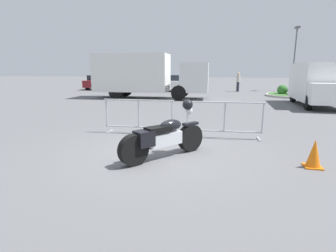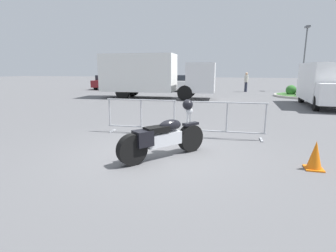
% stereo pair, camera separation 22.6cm
% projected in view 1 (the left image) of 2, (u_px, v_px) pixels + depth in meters
% --- Properties ---
extents(ground_plane, '(120.00, 120.00, 0.00)m').
position_uv_depth(ground_plane, '(163.00, 152.00, 6.35)').
color(ground_plane, '#5B5B5E').
extents(motorcycle, '(1.58, 1.87, 1.28)m').
position_uv_depth(motorcycle, '(164.00, 137.00, 5.88)').
color(motorcycle, black).
rests_on(motorcycle, ground).
extents(crowd_barrier_near, '(2.21, 0.52, 1.07)m').
position_uv_depth(crowd_barrier_near, '(139.00, 116.00, 8.12)').
color(crowd_barrier_near, '#9EA0A5').
rests_on(crowd_barrier_near, ground).
extents(crowd_barrier_far, '(2.21, 0.52, 1.07)m').
position_uv_depth(crowd_barrier_far, '(225.00, 119.00, 7.57)').
color(crowd_barrier_far, '#9EA0A5').
rests_on(crowd_barrier_far, ground).
extents(box_truck, '(7.80, 2.62, 2.98)m').
position_uv_depth(box_truck, '(145.00, 74.00, 17.88)').
color(box_truck, white).
rests_on(box_truck, ground).
extents(delivery_van, '(2.06, 5.03, 2.31)m').
position_uv_depth(delivery_van, '(317.00, 83.00, 14.23)').
color(delivery_van, white).
rests_on(delivery_van, ground).
extents(parked_car_maroon, '(1.80, 4.14, 1.39)m').
position_uv_depth(parked_car_maroon, '(100.00, 82.00, 26.37)').
color(parked_car_maroon, maroon).
rests_on(parked_car_maroon, ground).
extents(parked_car_black, '(1.81, 4.16, 1.39)m').
position_uv_depth(parked_car_black, '(125.00, 82.00, 25.99)').
color(parked_car_black, black).
rests_on(parked_car_black, ground).
extents(parked_car_silver, '(1.80, 4.13, 1.38)m').
position_uv_depth(parked_car_silver, '(151.00, 83.00, 25.10)').
color(parked_car_silver, '#B7BABF').
rests_on(parked_car_silver, ground).
extents(parked_car_white, '(1.86, 4.27, 1.43)m').
position_uv_depth(parked_car_white, '(179.00, 83.00, 24.72)').
color(parked_car_white, white).
rests_on(parked_car_white, ground).
extents(pedestrian, '(0.39, 0.39, 1.69)m').
position_uv_depth(pedestrian, '(238.00, 81.00, 23.32)').
color(pedestrian, '#262838').
rests_on(pedestrian, ground).
extents(planter_island, '(4.35, 4.35, 0.91)m').
position_uv_depth(planter_island, '(295.00, 94.00, 19.40)').
color(planter_island, '#ADA89E').
rests_on(planter_island, ground).
extents(traffic_cone, '(0.34, 0.34, 0.59)m').
position_uv_depth(traffic_cone, '(314.00, 154.00, 5.33)').
color(traffic_cone, orange).
rests_on(traffic_cone, ground).
extents(street_lamp, '(0.36, 0.70, 5.68)m').
position_uv_depth(street_lamp, '(295.00, 50.00, 23.67)').
color(street_lamp, '#595B60').
rests_on(street_lamp, ground).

